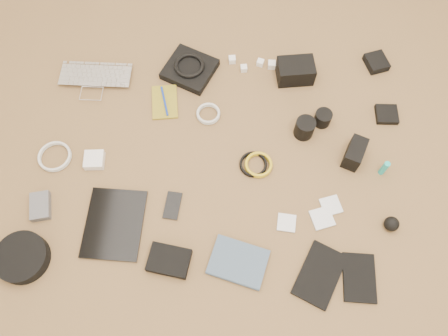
# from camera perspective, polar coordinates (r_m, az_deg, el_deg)

# --- Properties ---
(laptop) EXTENTS (0.30, 0.21, 0.02)m
(laptop) POSITION_cam_1_polar(r_m,az_deg,el_deg) (1.91, -16.59, 10.48)
(laptop) COLOR silver
(laptop) RESTS_ON ground
(headphone_pouch) EXTENTS (0.25, 0.24, 0.03)m
(headphone_pouch) POSITION_cam_1_polar(r_m,az_deg,el_deg) (1.87, -4.49, 12.73)
(headphone_pouch) COLOR black
(headphone_pouch) RESTS_ON ground
(headphones) EXTENTS (0.14, 0.14, 0.02)m
(headphones) POSITION_cam_1_polar(r_m,az_deg,el_deg) (1.85, -4.55, 13.20)
(headphones) COLOR black
(headphones) RESTS_ON headphone_pouch
(charger_a) EXTENTS (0.03, 0.03, 0.03)m
(charger_a) POSITION_cam_1_polar(r_m,az_deg,el_deg) (1.90, 1.07, 13.97)
(charger_a) COLOR white
(charger_a) RESTS_ON ground
(charger_b) EXTENTS (0.03, 0.03, 0.02)m
(charger_b) POSITION_cam_1_polar(r_m,az_deg,el_deg) (1.88, 2.60, 12.87)
(charger_b) COLOR white
(charger_b) RESTS_ON ground
(charger_c) EXTENTS (0.03, 0.03, 0.03)m
(charger_c) POSITION_cam_1_polar(r_m,az_deg,el_deg) (1.90, 6.24, 13.26)
(charger_c) COLOR white
(charger_c) RESTS_ON ground
(charger_d) EXTENTS (0.03, 0.03, 0.03)m
(charger_d) POSITION_cam_1_polar(r_m,az_deg,el_deg) (1.90, 4.76, 13.55)
(charger_d) COLOR white
(charger_d) RESTS_ON ground
(dslr_camera) EXTENTS (0.16, 0.12, 0.08)m
(dslr_camera) POSITION_cam_1_polar(r_m,az_deg,el_deg) (1.85, 9.30, 12.40)
(dslr_camera) COLOR black
(dslr_camera) RESTS_ON ground
(lens_pouch) EXTENTS (0.11, 0.12, 0.03)m
(lens_pouch) POSITION_cam_1_polar(r_m,az_deg,el_deg) (2.00, 19.27, 12.90)
(lens_pouch) COLOR black
(lens_pouch) RESTS_ON ground
(notebook_olive) EXTENTS (0.12, 0.17, 0.01)m
(notebook_olive) POSITION_cam_1_polar(r_m,az_deg,el_deg) (1.81, -7.75, 8.53)
(notebook_olive) COLOR olive
(notebook_olive) RESTS_ON ground
(pen_blue) EXTENTS (0.05, 0.14, 0.01)m
(pen_blue) POSITION_cam_1_polar(r_m,az_deg,el_deg) (1.80, -7.78, 8.68)
(pen_blue) COLOR #1535B0
(pen_blue) RESTS_ON notebook_olive
(cable_white_a) EXTENTS (0.12, 0.12, 0.01)m
(cable_white_a) POSITION_cam_1_polar(r_m,az_deg,el_deg) (1.76, -2.05, 7.01)
(cable_white_a) COLOR silver
(cable_white_a) RESTS_ON ground
(lens_a) EXTENTS (0.09, 0.09, 0.08)m
(lens_a) POSITION_cam_1_polar(r_m,az_deg,el_deg) (1.71, 10.48, 5.16)
(lens_a) COLOR black
(lens_a) RESTS_ON ground
(lens_b) EXTENTS (0.09, 0.09, 0.06)m
(lens_b) POSITION_cam_1_polar(r_m,az_deg,el_deg) (1.76, 12.77, 6.38)
(lens_b) COLOR black
(lens_b) RESTS_ON ground
(card_reader) EXTENTS (0.09, 0.09, 0.02)m
(card_reader) POSITION_cam_1_polar(r_m,az_deg,el_deg) (1.87, 20.48, 6.58)
(card_reader) COLOR black
(card_reader) RESTS_ON ground
(power_brick) EXTENTS (0.08, 0.08, 0.03)m
(power_brick) POSITION_cam_1_polar(r_m,az_deg,el_deg) (1.72, -16.58, 1.02)
(power_brick) COLOR white
(power_brick) RESTS_ON ground
(cable_white_b) EXTENTS (0.13, 0.13, 0.01)m
(cable_white_b) POSITION_cam_1_polar(r_m,az_deg,el_deg) (1.79, -21.18, 1.34)
(cable_white_b) COLOR silver
(cable_white_b) RESTS_ON ground
(cable_black) EXTENTS (0.12, 0.12, 0.01)m
(cable_black) POSITION_cam_1_polar(r_m,az_deg,el_deg) (1.66, 3.83, 0.41)
(cable_black) COLOR black
(cable_black) RESTS_ON ground
(cable_yellow) EXTENTS (0.14, 0.14, 0.01)m
(cable_yellow) POSITION_cam_1_polar(r_m,az_deg,el_deg) (1.66, 4.52, 0.34)
(cable_yellow) COLOR gold
(cable_yellow) RESTS_ON ground
(flash) EXTENTS (0.10, 0.13, 0.08)m
(flash) POSITION_cam_1_polar(r_m,az_deg,el_deg) (1.71, 16.68, 1.87)
(flash) COLOR black
(flash) RESTS_ON ground
(lens_cleaner) EXTENTS (0.03, 0.03, 0.08)m
(lens_cleaner) POSITION_cam_1_polar(r_m,az_deg,el_deg) (1.72, 20.19, -0.01)
(lens_cleaner) COLOR #1BB2AB
(lens_cleaner) RESTS_ON ground
(battery_charger) EXTENTS (0.09, 0.12, 0.03)m
(battery_charger) POSITION_cam_1_polar(r_m,az_deg,el_deg) (1.72, -22.86, -4.61)
(battery_charger) COLOR #525256
(battery_charger) RESTS_ON ground
(tablet) EXTENTS (0.21, 0.27, 0.01)m
(tablet) POSITION_cam_1_polar(r_m,az_deg,el_deg) (1.62, -14.13, -7.08)
(tablet) COLOR black
(tablet) RESTS_ON ground
(phone) EXTENTS (0.06, 0.11, 0.01)m
(phone) POSITION_cam_1_polar(r_m,az_deg,el_deg) (1.60, -6.73, -4.89)
(phone) COLOR black
(phone) RESTS_ON ground
(filter_case_left) EXTENTS (0.07, 0.07, 0.01)m
(filter_case_left) POSITION_cam_1_polar(r_m,az_deg,el_deg) (1.59, 8.16, -7.10)
(filter_case_left) COLOR silver
(filter_case_left) RESTS_ON ground
(filter_case_mid) EXTENTS (0.10, 0.10, 0.01)m
(filter_case_mid) POSITION_cam_1_polar(r_m,az_deg,el_deg) (1.62, 12.69, -6.41)
(filter_case_mid) COLOR silver
(filter_case_mid) RESTS_ON ground
(filter_case_right) EXTENTS (0.09, 0.09, 0.01)m
(filter_case_right) POSITION_cam_1_polar(r_m,az_deg,el_deg) (1.64, 13.78, -4.81)
(filter_case_right) COLOR silver
(filter_case_right) RESTS_ON ground
(air_blower) EXTENTS (0.06, 0.06, 0.05)m
(air_blower) POSITION_cam_1_polar(r_m,az_deg,el_deg) (1.66, 21.03, -6.83)
(air_blower) COLOR black
(air_blower) RESTS_ON ground
(headphone_case) EXTENTS (0.22, 0.22, 0.05)m
(headphone_case) POSITION_cam_1_polar(r_m,az_deg,el_deg) (1.67, -24.85, -10.56)
(headphone_case) COLOR black
(headphone_case) RESTS_ON ground
(drive_case) EXTENTS (0.15, 0.12, 0.04)m
(drive_case) POSITION_cam_1_polar(r_m,az_deg,el_deg) (1.54, -7.18, -11.89)
(drive_case) COLOR black
(drive_case) RESTS_ON ground
(paperback) EXTENTS (0.22, 0.19, 0.02)m
(paperback) POSITION_cam_1_polar(r_m,az_deg,el_deg) (1.52, 1.04, -14.69)
(paperback) COLOR #3E536A
(paperback) RESTS_ON ground
(notebook_black_a) EXTENTS (0.20, 0.24, 0.01)m
(notebook_black_a) POSITION_cam_1_polar(r_m,az_deg,el_deg) (1.56, 12.38, -13.43)
(notebook_black_a) COLOR black
(notebook_black_a) RESTS_ON ground
(notebook_black_b) EXTENTS (0.11, 0.17, 0.01)m
(notebook_black_b) POSITION_cam_1_polar(r_m,az_deg,el_deg) (1.59, 17.24, -13.52)
(notebook_black_b) COLOR black
(notebook_black_b) RESTS_ON ground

